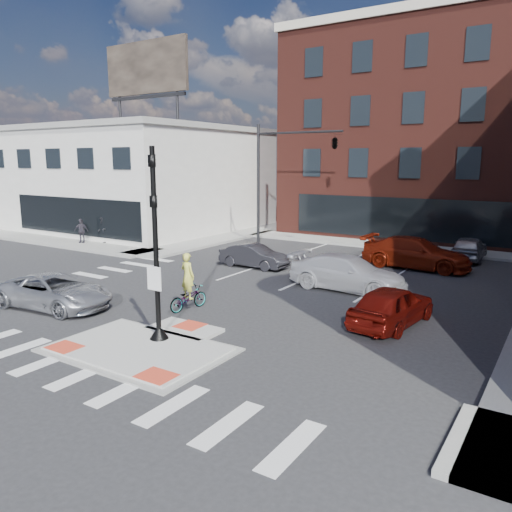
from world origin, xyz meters
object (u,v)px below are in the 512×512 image
Objects in this scene: silver_suv at (54,291)px; red_sedan at (392,305)px; white_pickup at (348,273)px; bg_car_red at (416,253)px; pedestrian_a at (103,230)px; bg_car_dark at (254,256)px; bg_car_silver at (469,248)px; cyclist at (188,291)px; pedestrian_b at (81,231)px.

red_sedan is (11.72, 5.05, 0.05)m from silver_suv.
red_sedan is 0.80× the size of white_pickup.
bg_car_red reaches higher than red_sedan.
bg_car_red is 20.35m from pedestrian_a.
bg_car_silver is at bearing -47.56° from bg_car_dark.
pedestrian_a is at bearing -8.73° from red_sedan.
silver_suv is 17.96m from bg_car_red.
cyclist reaches higher than pedestrian_a.
pedestrian_a is 1.48m from pedestrian_b.
cyclist is (-7.18, -2.42, 0.03)m from red_sedan.
bg_car_dark is at bearing 123.41° from bg_car_red.
silver_suv is at bearing 29.92° from red_sedan.
pedestrian_b is at bearing -108.69° from pedestrian_a.
bg_car_dark is at bearing 39.71° from bg_car_silver.
cyclist is (2.10, -7.88, 0.13)m from bg_car_dark.
cyclist reaches higher than silver_suv.
bg_car_red is at bearing -104.12° from cyclist.
cyclist reaches higher than bg_car_red.
white_pickup is 1.39× the size of bg_car_dark.
white_pickup is 18.79m from pedestrian_a.
silver_suv is at bearing 148.67° from bg_car_red.
bg_car_red is (7.36, 4.54, 0.19)m from bg_car_dark.
bg_car_dark is 8.65m from bg_car_red.
bg_car_red is at bearing -39.53° from silver_suv.
silver_suv is 2.94× the size of pedestrian_b.
white_pickup is 7.35m from cyclist.
red_sedan is 2.60× the size of pedestrian_b.
pedestrian_b is at bearing 91.67° from bg_car_dark.
cyclist is (-3.97, -6.19, -0.01)m from white_pickup.
white_pickup is 19.96m from pedestrian_b.
bg_car_dark is 12.61m from pedestrian_a.
red_sedan is at bearing -137.98° from white_pickup.
bg_car_dark is at bearing -19.53° from silver_suv.
bg_car_red reaches higher than silver_suv.
red_sedan is 10.77m from bg_car_dark.
pedestrian_b is at bearing -6.05° from red_sedan.
pedestrian_b is at bearing -16.71° from cyclist.
bg_car_red is at bearing 49.70° from pedestrian_a.
silver_suv is 1.16× the size of bg_car_silver.
cyclist is (4.54, 2.63, 0.09)m from silver_suv.
pedestrian_a reaches higher than bg_car_silver.
white_pickup is 3.25× the size of pedestrian_b.
bg_car_red is at bearing -57.78° from bg_car_dark.
silver_suv is 12.26m from white_pickup.
bg_car_silver is at bearing -25.60° from bg_car_red.
pedestrian_b reaches higher than bg_car_silver.
pedestrian_b reaches higher than bg_car_red.
silver_suv is at bearing 55.86° from bg_car_silver.
silver_suv is 0.85× the size of bg_car_red.
white_pickup is at bearing 31.55° from pedestrian_a.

